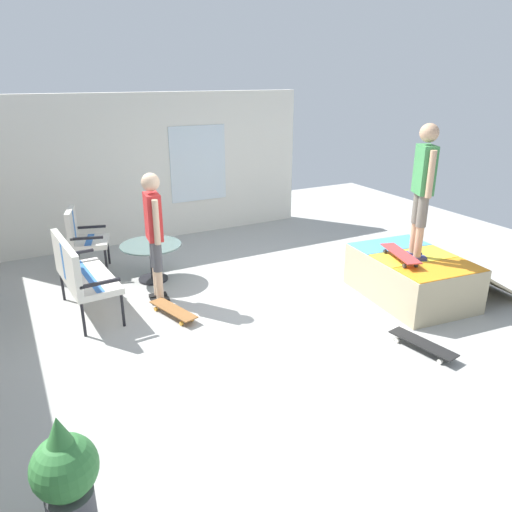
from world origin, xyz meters
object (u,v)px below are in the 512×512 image
(patio_chair_near_house, at_px, (81,235))
(person_skater, at_px, (423,182))
(skate_ramp, at_px, (413,276))
(person_watching, at_px, (154,228))
(skateboard_spare, at_px, (423,344))
(skateboard_on_ramp, at_px, (400,254))
(patio_bench, at_px, (78,270))
(patio_table, at_px, (151,255))
(potted_plant, at_px, (66,474))
(skateboard_by_bench, at_px, (173,310))

(patio_chair_near_house, distance_m, person_skater, 5.03)
(skate_ramp, xyz_separation_m, person_watching, (1.56, 3.15, 0.73))
(skateboard_spare, distance_m, skateboard_on_ramp, 1.39)
(patio_bench, bearing_deg, skate_ramp, -111.08)
(patio_table, height_order, person_skater, person_skater)
(patio_bench, distance_m, skateboard_spare, 4.24)
(skate_ramp, height_order, skateboard_spare, skate_ramp)
(patio_bench, height_order, potted_plant, patio_bench)
(skate_ramp, bearing_deg, patio_table, 52.92)
(person_watching, bearing_deg, potted_plant, 153.35)
(skate_ramp, distance_m, skateboard_on_ramp, 0.51)
(patio_chair_near_house, bearing_deg, skate_ramp, -128.86)
(skateboard_spare, height_order, potted_plant, potted_plant)
(person_watching, relative_size, person_skater, 1.01)
(potted_plant, bearing_deg, person_skater, -71.12)
(potted_plant, bearing_deg, patio_chair_near_house, -10.74)
(patio_bench, bearing_deg, potted_plant, 169.27)
(skate_ramp, xyz_separation_m, person_skater, (-0.06, 0.09, 1.34))
(patio_chair_near_house, relative_size, person_skater, 0.58)
(skate_ramp, relative_size, skateboard_spare, 2.56)
(patio_chair_near_house, distance_m, potted_plant, 4.86)
(patio_table, height_order, skateboard_on_ramp, skateboard_on_ramp)
(person_skater, bearing_deg, skate_ramp, -55.63)
(patio_table, xyz_separation_m, person_skater, (-2.34, -2.93, 1.25))
(person_watching, distance_m, skateboard_on_ramp, 3.26)
(patio_chair_near_house, height_order, skateboard_spare, patio_chair_near_house)
(patio_table, bearing_deg, person_watching, 169.52)
(patio_table, relative_size, skateboard_on_ramp, 1.09)
(patio_table, relative_size, potted_plant, 0.98)
(skateboard_spare, bearing_deg, potted_plant, 98.11)
(person_watching, xyz_separation_m, skateboard_on_ramp, (-1.59, -2.83, -0.34))
(skateboard_by_bench, relative_size, potted_plant, 0.90)
(skate_ramp, height_order, skateboard_on_ramp, skateboard_on_ramp)
(skateboard_spare, bearing_deg, skateboard_by_bench, 46.05)
(patio_chair_near_house, bearing_deg, potted_plant, 169.26)
(patio_table, xyz_separation_m, skateboard_by_bench, (-1.27, 0.12, -0.32))
(skate_ramp, bearing_deg, skateboard_on_ramp, 95.65)
(skateboard_by_bench, xyz_separation_m, potted_plant, (-2.67, 1.63, 0.38))
(patio_table, xyz_separation_m, person_watching, (-0.72, 0.13, 0.64))
(patio_chair_near_house, relative_size, potted_plant, 1.11)
(patio_chair_near_house, xyz_separation_m, skateboard_spare, (-4.23, -2.93, -0.53))
(patio_chair_near_house, relative_size, person_watching, 0.58)
(patio_chair_near_house, height_order, potted_plant, patio_chair_near_house)
(person_skater, relative_size, skateboard_spare, 2.13)
(person_skater, height_order, potted_plant, person_skater)
(patio_bench, height_order, patio_table, patio_bench)
(person_watching, height_order, skateboard_spare, person_watching)
(patio_table, bearing_deg, skateboard_by_bench, 174.68)
(person_skater, bearing_deg, skateboard_spare, 141.30)
(person_watching, bearing_deg, patio_chair_near_house, 24.55)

